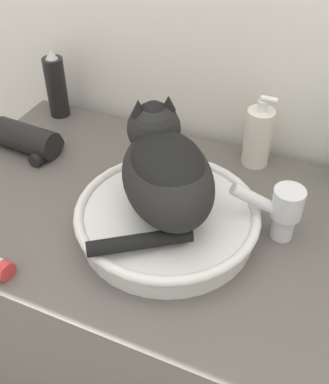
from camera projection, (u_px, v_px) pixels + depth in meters
The scene contains 7 objects.
vanity_counter at pixel (190, 343), 1.23m from camera, with size 1.15×0.59×0.83m.
sink_basin at pixel (167, 218), 0.93m from camera, with size 0.36×0.36×0.06m.
cat at pixel (165, 168), 0.87m from camera, with size 0.28×0.32×0.18m.
faucet at pixel (281, 209), 0.90m from camera, with size 0.14×0.08×0.12m.
hairspray_can_black at pixel (56, 86), 1.24m from camera, with size 0.05×0.05×0.18m.
soap_pump_bottle at pixel (258, 137), 1.08m from camera, with size 0.06×0.06×0.17m.
hair_dryer at pixel (27, 139), 1.14m from camera, with size 0.18×0.10×0.07m.
Camera 1 is at (0.22, -0.36, 1.51)m, focal length 45.00 mm.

